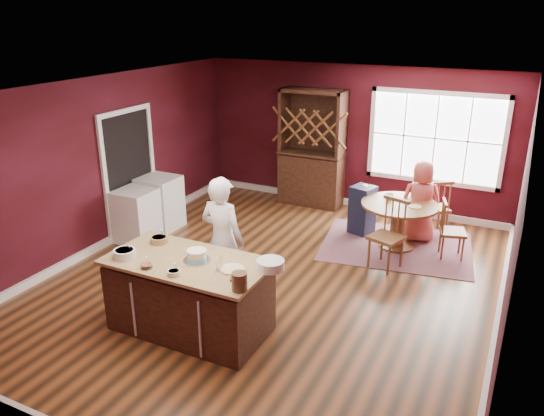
{
  "coord_description": "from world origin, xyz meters",
  "views": [
    {
      "loc": [
        2.95,
        -6.03,
        3.65
      ],
      "look_at": [
        -0.07,
        0.14,
        1.05
      ],
      "focal_mm": 35.0,
      "sensor_mm": 36.0,
      "label": 1
    }
  ],
  "objects": [
    {
      "name": "bowl_pink",
      "position": [
        -0.65,
        -1.88,
        0.94
      ],
      "size": [
        0.13,
        0.13,
        0.05
      ],
      "primitive_type": "cylinder",
      "color": "silver",
      "rests_on": "kitchen_island"
    },
    {
      "name": "layer_cake",
      "position": [
        -0.25,
        -1.47,
        0.99
      ],
      "size": [
        0.32,
        0.32,
        0.13
      ],
      "primitive_type": null,
      "color": "white",
      "rests_on": "kitchen_island"
    },
    {
      "name": "toddler",
      "position": [
        0.56,
        2.28,
        0.81
      ],
      "size": [
        0.18,
        0.14,
        0.26
      ],
      "primitive_type": null,
      "color": "#8CA5BF",
      "rests_on": "high_chair"
    },
    {
      "name": "washer",
      "position": [
        -2.64,
        0.28,
        0.44
      ],
      "size": [
        0.61,
        0.59,
        0.88
      ],
      "primitive_type": "cube",
      "color": "white",
      "rests_on": "ground"
    },
    {
      "name": "drinking_glass",
      "position": [
        0.1,
        -1.56,
        1.0
      ],
      "size": [
        0.08,
        0.08,
        0.17
      ],
      "primitive_type": "cylinder",
      "color": "white",
      "rests_on": "kitchen_island"
    },
    {
      "name": "kitchen_island",
      "position": [
        -0.35,
        -1.51,
        0.44
      ],
      "size": [
        1.91,
        1.0,
        0.92
      ],
      "color": "black",
      "rests_on": "ground"
    },
    {
      "name": "baker",
      "position": [
        -0.36,
        -0.72,
        0.85
      ],
      "size": [
        0.65,
        0.45,
        1.7
      ],
      "primitive_type": "imported",
      "rotation": [
        0.0,
        0.0,
        3.08
      ],
      "color": "white",
      "rests_on": "ground"
    },
    {
      "name": "dinner_plate",
      "position": [
        0.24,
        -1.49,
        0.93
      ],
      "size": [
        0.28,
        0.28,
        0.02
      ],
      "primitive_type": "cylinder",
      "color": "#FFFCBF",
      "rests_on": "kitchen_island"
    },
    {
      "name": "table_cup",
      "position": [
        1.1,
        2.05,
        0.8
      ],
      "size": [
        0.14,
        0.14,
        0.1
      ],
      "primitive_type": "imported",
      "rotation": [
        0.0,
        0.0,
        -0.09
      ],
      "color": "white",
      "rests_on": "dining_table"
    },
    {
      "name": "seated_woman",
      "position": [
        1.55,
        2.36,
        0.69
      ],
      "size": [
        0.78,
        0.65,
        1.38
      ],
      "primitive_type": "imported",
      "rotation": [
        0.0,
        0.0,
        3.5
      ],
      "color": "#CD5A53",
      "rests_on": "ground"
    },
    {
      "name": "chair_south",
      "position": [
        1.32,
        1.12,
        0.54
      ],
      "size": [
        0.56,
        0.55,
        1.07
      ],
      "primitive_type": null,
      "rotation": [
        0.0,
        0.0,
        -0.32
      ],
      "color": "olive",
      "rests_on": "ground"
    },
    {
      "name": "stoneware_crock",
      "position": [
        0.53,
        -1.85,
        1.02
      ],
      "size": [
        0.16,
        0.16,
        0.2
      ],
      "primitive_type": "cylinder",
      "color": "#422816",
      "rests_on": "kitchen_island"
    },
    {
      "name": "bowl_olive",
      "position": [
        -0.27,
        -1.88,
        0.95
      ],
      "size": [
        0.15,
        0.15,
        0.05
      ],
      "primitive_type": "cylinder",
      "color": "beige",
      "rests_on": "kitchen_island"
    },
    {
      "name": "dryer",
      "position": [
        -2.64,
        0.92,
        0.46
      ],
      "size": [
        0.64,
        0.62,
        0.92
      ],
      "primitive_type": "cube",
      "color": "white",
      "rests_on": "ground"
    },
    {
      "name": "chair_north",
      "position": [
        1.73,
        2.77,
        0.5
      ],
      "size": [
        0.57,
        0.56,
        1.0
      ],
      "primitive_type": null,
      "rotation": [
        0.0,
        0.0,
        3.72
      ],
      "color": "olive",
      "rests_on": "ground"
    },
    {
      "name": "bowl_blue",
      "position": [
        -1.05,
        -1.77,
        0.97
      ],
      "size": [
        0.26,
        0.26,
        0.1
      ],
      "primitive_type": "cylinder",
      "color": "silver",
      "rests_on": "kitchen_island"
    },
    {
      "name": "doorway",
      "position": [
        -2.97,
        0.6,
        1.02
      ],
      "size": [
        0.08,
        1.26,
        2.13
      ],
      "primitive_type": null,
      "color": "white",
      "rests_on": "room_shell"
    },
    {
      "name": "high_chair",
      "position": [
        0.62,
        2.24,
        0.44
      ],
      "size": [
        0.44,
        0.44,
        0.88
      ],
      "primitive_type": null,
      "rotation": [
        0.0,
        0.0,
        -0.28
      ],
      "color": "#202A43",
      "rests_on": "ground"
    },
    {
      "name": "white_tub",
      "position": [
        0.61,
        -1.29,
        0.97
      ],
      "size": [
        0.31,
        0.31,
        0.11
      ],
      "primitive_type": "cylinder",
      "color": "white",
      "rests_on": "kitchen_island"
    },
    {
      "name": "hutch",
      "position": [
        -0.73,
        3.22,
        1.12
      ],
      "size": [
        1.22,
        0.51,
        2.24
      ],
      "primitive_type": "cube",
      "color": "black",
      "rests_on": "ground"
    },
    {
      "name": "dining_table",
      "position": [
        1.31,
        1.93,
        0.53
      ],
      "size": [
        1.21,
        1.21,
        0.75
      ],
      "color": "brown",
      "rests_on": "ground"
    },
    {
      "name": "window",
      "position": [
        1.5,
        3.47,
        1.5
      ],
      "size": [
        2.36,
        0.1,
        1.66
      ],
      "primitive_type": null,
      "color": "white",
      "rests_on": "room_shell"
    },
    {
      "name": "rug",
      "position": [
        1.31,
        1.93,
        0.01
      ],
      "size": [
        2.6,
        2.15,
        0.01
      ],
      "primitive_type": "cube",
      "rotation": [
        0.0,
        0.0,
        0.15
      ],
      "color": "brown",
      "rests_on": "ground"
    },
    {
      "name": "chair_east",
      "position": [
        2.15,
        1.92,
        0.47
      ],
      "size": [
        0.47,
        0.48,
        0.93
      ],
      "primitive_type": null,
      "rotation": [
        0.0,
        0.0,
        1.84
      ],
      "color": "brown",
      "rests_on": "ground"
    },
    {
      "name": "table_plate",
      "position": [
        1.56,
        1.87,
        0.76
      ],
      "size": [
        0.19,
        0.19,
        0.01
      ],
      "primitive_type": "cylinder",
      "color": "beige",
      "rests_on": "dining_table"
    },
    {
      "name": "toy_figurine",
      "position": [
        0.37,
        -1.73,
        0.96
      ],
      "size": [
        0.04,
        0.04,
        0.07
      ],
      "primitive_type": null,
      "color": "yellow",
      "rests_on": "kitchen_island"
    },
    {
      "name": "room_shell",
      "position": [
        0.0,
        0.0,
        1.35
      ],
      "size": [
        7.0,
        7.0,
        7.0
      ],
      "color": "brown",
      "rests_on": "ground"
    },
    {
      "name": "bowl_yellow",
      "position": [
        -0.94,
        -1.26,
        0.96
      ],
      "size": [
        0.21,
        0.21,
        0.08
      ],
      "primitive_type": "cylinder",
      "color": "olive",
      "rests_on": "kitchen_island"
    }
  ]
}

